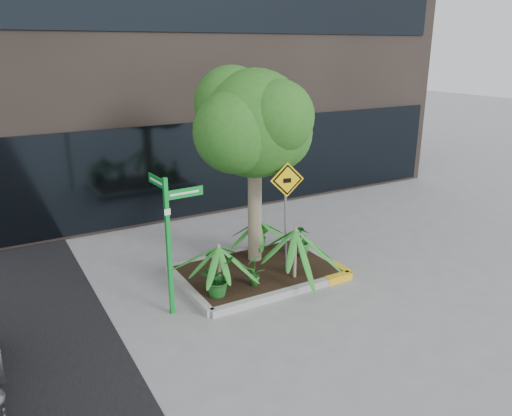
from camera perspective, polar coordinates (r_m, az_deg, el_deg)
ground at (r=10.42m, az=0.06°, el=-8.54°), size 80.00×80.00×0.00m
planter at (r=10.69m, az=0.41°, el=-7.21°), size 3.35×2.36×0.15m
tree at (r=10.34m, az=-0.20°, el=9.60°), size 2.87×2.55×4.31m
palm_front at (r=9.96m, az=4.55°, el=-2.50°), size 1.23×1.23×1.37m
palm_left at (r=9.58m, az=-4.30°, el=-4.45°), size 1.03×1.03×1.14m
palm_back at (r=11.21m, az=0.32°, el=-1.46°), size 0.93×0.93×1.03m
shrub_a at (r=9.50m, az=-4.51°, el=-7.94°), size 0.91×0.91×0.72m
shrub_b at (r=11.28m, az=5.21°, el=-3.66°), size 0.49×0.49×0.71m
shrub_c at (r=9.85m, az=-0.18°, el=-6.99°), size 0.45×0.45×0.69m
shrub_d at (r=11.48m, az=0.55°, el=-3.24°), size 0.50×0.50×0.69m
street_sign_post at (r=8.85m, az=-9.88°, el=-2.60°), size 0.76×0.75×2.56m
cattle_sign at (r=10.10m, az=3.51°, el=1.08°), size 0.71×0.22×2.32m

